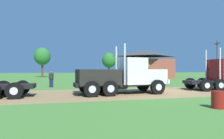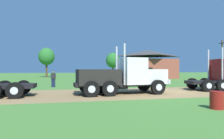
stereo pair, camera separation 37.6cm
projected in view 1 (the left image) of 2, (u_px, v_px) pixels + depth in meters
The scene contains 10 objects.
ground_plane at pixel (174, 91), 15.99m from camera, with size 200.00×200.00×0.00m, color #4A7F33.
dirt_track at pixel (174, 91), 15.99m from camera, with size 120.00×6.94×0.01m, color #97784B.
truck_foreground_white at pixel (122, 77), 14.42m from camera, with size 7.01×2.99×3.63m.
visitor_far_side at pixel (51, 78), 19.62m from camera, with size 0.52×0.50×1.72m.
steel_barrel at pixel (218, 100), 8.91m from camera, with size 0.59×0.59×0.81m, color maroon.
shed_building at pixel (145, 65), 40.97m from camera, with size 10.89×8.38×5.94m.
utility_pole_near at pixel (217, 58), 38.43m from camera, with size 0.64×2.17×7.64m.
tree_mid at pixel (42, 57), 45.18m from camera, with size 3.72×3.72×6.96m.
tree_right at pixel (109, 60), 56.73m from camera, with size 4.07×4.07×6.78m.
tree_far_right at pixel (134, 61), 59.21m from camera, with size 3.34×3.34×6.41m.
Camera 1 is at (-8.92, -14.23, 1.79)m, focal length 30.95 mm.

